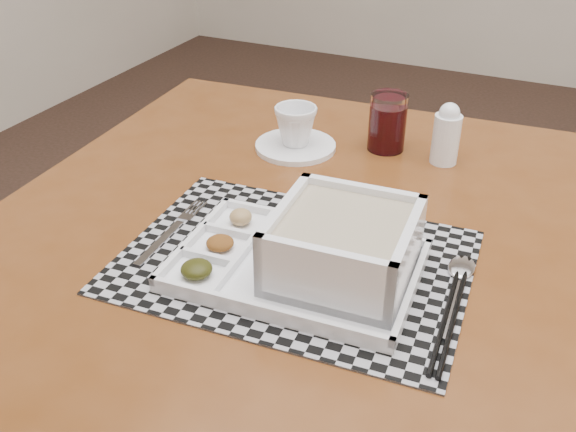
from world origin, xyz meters
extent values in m
plane|color=black|center=(0.00, 0.00, 0.00)|extent=(5.00, 5.00, 0.00)
cube|color=#5A2C10|center=(-0.35, -0.53, 0.73)|extent=(1.06, 1.06, 0.04)
cylinder|color=#5A2C10|center=(-0.83, -0.10, 0.36)|extent=(0.05, 0.05, 0.71)
cube|color=#5A2C10|center=(-0.38, -0.10, 0.67)|extent=(0.86, 0.08, 0.08)
cube|color=#5A2C10|center=(-0.78, -0.55, 0.67)|extent=(0.08, 0.86, 0.08)
cube|color=#9A9AA1|center=(-0.35, -0.63, 0.75)|extent=(0.49, 0.37, 0.00)
cube|color=white|center=(-0.33, -0.65, 0.76)|extent=(0.33, 0.24, 0.01)
cube|color=white|center=(-0.34, -0.55, 0.77)|extent=(0.32, 0.03, 0.01)
cube|color=white|center=(-0.33, -0.76, 0.77)|extent=(0.32, 0.03, 0.01)
cube|color=white|center=(-0.49, -0.66, 0.77)|extent=(0.02, 0.22, 0.01)
cube|color=white|center=(-0.18, -0.64, 0.77)|extent=(0.02, 0.22, 0.01)
cube|color=white|center=(-0.41, -0.66, 0.77)|extent=(0.02, 0.20, 0.01)
cube|color=white|center=(-0.45, -0.70, 0.77)|extent=(0.08, 0.01, 0.01)
cube|color=white|center=(-0.45, -0.63, 0.77)|extent=(0.08, 0.01, 0.01)
ellipsoid|color=black|center=(-0.44, -0.73, 0.77)|extent=(0.04, 0.04, 0.02)
ellipsoid|color=#51280D|center=(-0.45, -0.66, 0.77)|extent=(0.04, 0.04, 0.02)
ellipsoid|color=olive|center=(-0.45, -0.59, 0.78)|extent=(0.03, 0.03, 0.02)
cube|color=white|center=(-0.27, -0.64, 0.77)|extent=(0.19, 0.19, 0.01)
cube|color=white|center=(-0.28, -0.56, 0.81)|extent=(0.18, 0.02, 0.09)
cube|color=white|center=(-0.27, -0.73, 0.81)|extent=(0.18, 0.02, 0.09)
cube|color=white|center=(-0.35, -0.65, 0.81)|extent=(0.02, 0.18, 0.09)
cube|color=white|center=(-0.19, -0.64, 0.81)|extent=(0.02, 0.18, 0.09)
cube|color=tan|center=(-0.27, -0.64, 0.81)|extent=(0.16, 0.16, 0.08)
cube|color=silver|center=(-0.54, -0.68, 0.76)|extent=(0.02, 0.12, 0.00)
cube|color=silver|center=(-0.54, -0.60, 0.76)|extent=(0.02, 0.02, 0.00)
cube|color=silver|center=(-0.55, -0.57, 0.76)|extent=(0.01, 0.04, 0.00)
cube|color=silver|center=(-0.55, -0.57, 0.76)|extent=(0.01, 0.04, 0.00)
cube|color=silver|center=(-0.54, -0.57, 0.76)|extent=(0.01, 0.04, 0.00)
cube|color=silver|center=(-0.54, -0.57, 0.76)|extent=(0.01, 0.04, 0.00)
cube|color=silver|center=(-0.13, -0.64, 0.76)|extent=(0.02, 0.12, 0.00)
ellipsoid|color=silver|center=(-0.13, -0.55, 0.76)|extent=(0.04, 0.06, 0.01)
cylinder|color=black|center=(-0.13, -0.65, 0.76)|extent=(0.02, 0.24, 0.01)
cylinder|color=black|center=(-0.12, -0.65, 0.76)|extent=(0.02, 0.24, 0.01)
cylinder|color=white|center=(-0.49, -0.30, 0.76)|extent=(0.15, 0.15, 0.01)
imported|color=white|center=(-0.49, -0.30, 0.80)|extent=(0.08, 0.08, 0.07)
cylinder|color=white|center=(-0.34, -0.23, 0.80)|extent=(0.07, 0.07, 0.11)
cylinder|color=#3A040B|center=(-0.34, -0.23, 0.79)|extent=(0.06, 0.06, 0.08)
cylinder|color=white|center=(-0.23, -0.24, 0.80)|extent=(0.05, 0.05, 0.09)
sphere|color=white|center=(-0.23, -0.24, 0.85)|extent=(0.04, 0.04, 0.04)
camera|label=1|loc=(-0.05, -1.29, 1.27)|focal=40.00mm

